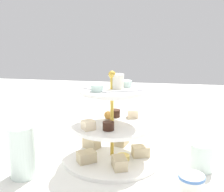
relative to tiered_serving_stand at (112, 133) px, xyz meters
The scene contains 6 objects.
ground_plane 0.08m from the tiered_serving_stand, 164.12° to the right, with size 2.40×2.40×0.00m, color silver.
tiered_serving_stand is the anchor object (origin of this frame).
water_glass_tall_right 0.25m from the tiered_serving_stand, 146.47° to the right, with size 0.07×0.07×0.13m, color silver.
water_glass_short_left 0.25m from the tiered_serving_stand, ahead, with size 0.06×0.06×0.07m, color silver.
teacup_with_saucer 0.26m from the tiered_serving_stand, 37.67° to the right, with size 0.09×0.09×0.05m.
butter_knife_left 0.31m from the tiered_serving_stand, 133.44° to the left, with size 0.17×0.01×0.00m, color silver.
Camera 1 is at (0.12, -0.73, 0.36)m, focal length 44.64 mm.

